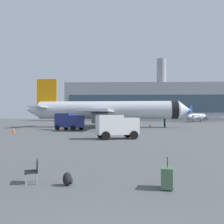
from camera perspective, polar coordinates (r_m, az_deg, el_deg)
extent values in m
cylinder|color=silver|center=(54.73, -0.86, 0.44)|extent=(30.15, 5.20, 3.80)
cone|color=silver|center=(55.63, 15.99, 0.45)|extent=(2.57, 3.72, 3.61)
cone|color=silver|center=(58.64, -17.24, 0.40)|extent=(3.36, 3.57, 3.42)
cylinder|color=black|center=(55.23, 13.76, 0.46)|extent=(1.58, 3.94, 3.88)
cube|color=silver|center=(62.79, -1.10, 0.02)|extent=(5.54, 16.21, 0.36)
cube|color=silver|center=(46.89, -2.98, 0.28)|extent=(5.54, 16.21, 0.36)
cylinder|color=gray|center=(60.29, -1.33, -1.19)|extent=(3.30, 2.35, 2.20)
cylinder|color=gray|center=(49.36, -2.61, -1.28)|extent=(3.30, 2.35, 2.20)
cube|color=orange|center=(57.75, -14.36, 3.98)|extent=(4.41, 0.57, 6.40)
cube|color=silver|center=(60.78, -13.84, 0.91)|extent=(2.88, 6.12, 0.24)
cube|color=silver|center=(54.74, -15.94, 1.10)|extent=(2.88, 6.12, 0.24)
cylinder|color=black|center=(54.96, 11.71, -2.46)|extent=(0.36, 0.36, 1.80)
cylinder|color=black|center=(57.35, -2.63, -2.41)|extent=(0.44, 0.44, 1.80)
cylinder|color=black|center=(52.59, -3.28, -2.56)|extent=(0.44, 0.44, 1.80)
cylinder|color=silver|center=(105.38, 18.61, -0.93)|extent=(11.63, 15.79, 2.22)
cone|color=silver|center=(114.46, 20.00, -0.91)|extent=(2.53, 2.34, 2.11)
cone|color=silver|center=(96.15, 16.91, -0.96)|extent=(2.70, 2.67, 2.00)
cylinder|color=black|center=(113.23, 19.82, -0.92)|extent=(2.34, 1.94, 2.26)
cube|color=silver|center=(106.30, 16.10, -1.04)|extent=(9.32, 7.55, 0.21)
cube|color=silver|center=(103.54, 20.99, -1.02)|extent=(9.32, 7.55, 0.21)
cylinder|color=gray|center=(105.82, 16.85, -1.45)|extent=(2.11, 2.27, 1.29)
cylinder|color=gray|center=(103.93, 20.21, -1.45)|extent=(2.11, 2.27, 1.29)
cube|color=#193899|center=(97.88, 17.25, 0.28)|extent=(1.61, 2.25, 3.74)
cube|color=silver|center=(98.20, 16.16, -0.76)|extent=(3.76, 3.22, 0.14)
cube|color=silver|center=(97.01, 18.24, -0.75)|extent=(3.76, 3.22, 0.14)
cylinder|color=black|center=(112.12, 19.66, -1.75)|extent=(0.21, 0.21, 1.05)
cylinder|color=black|center=(104.71, 17.69, -1.84)|extent=(0.26, 0.26, 1.05)
cylinder|color=black|center=(103.88, 19.16, -1.84)|extent=(0.26, 0.26, 1.05)
cube|color=navy|center=(43.50, -7.91, -2.11)|extent=(2.50, 2.72, 2.04)
cube|color=#1E232D|center=(43.07, -7.15, -1.49)|extent=(0.97, 1.80, 0.84)
cube|color=navy|center=(44.97, -10.36, -1.83)|extent=(3.78, 3.38, 2.40)
cylinder|color=black|center=(44.39, -6.90, -3.46)|extent=(0.90, 0.60, 0.90)
cylinder|color=black|center=(42.55, -8.71, -3.58)|extent=(0.90, 0.60, 0.90)
cylinder|color=black|center=(46.43, -10.28, -3.34)|extent=(0.90, 0.60, 0.90)
cylinder|color=black|center=(44.67, -12.14, -3.43)|extent=(0.90, 0.60, 0.90)
cube|color=white|center=(27.97, 3.80, -3.13)|extent=(2.27, 2.43, 1.78)
cube|color=#1E232D|center=(28.21, 5.24, -2.25)|extent=(0.60, 1.75, 0.74)
cube|color=white|center=(27.33, -0.57, -2.86)|extent=(3.11, 2.68, 2.10)
cylinder|color=black|center=(29.09, 3.54, -4.89)|extent=(0.93, 0.47, 0.90)
cylinder|color=black|center=(27.11, 4.97, -5.19)|extent=(0.93, 0.47, 0.90)
cylinder|color=black|center=(28.26, -2.41, -5.01)|extent=(0.93, 0.47, 0.90)
cylinder|color=black|center=(26.22, -1.39, -5.34)|extent=(0.93, 0.47, 0.90)
cube|color=#F2590C|center=(43.75, -11.15, -4.06)|extent=(0.44, 0.44, 0.04)
cone|color=#F2590C|center=(43.73, -11.15, -3.64)|extent=(0.36, 0.36, 0.60)
cylinder|color=white|center=(43.73, -11.15, -3.60)|extent=(0.23, 0.23, 0.10)
cube|color=#F2590C|center=(59.81, 8.60, -3.18)|extent=(0.44, 0.44, 0.04)
cone|color=#F2590C|center=(59.79, 8.60, -2.84)|extent=(0.36, 0.36, 0.66)
cylinder|color=white|center=(59.79, 8.60, -2.81)|extent=(0.23, 0.23, 0.10)
cube|color=#F2590C|center=(55.28, 8.53, -3.37)|extent=(0.44, 0.44, 0.04)
cone|color=#F2590C|center=(55.26, 8.53, -2.94)|extent=(0.36, 0.36, 0.80)
cylinder|color=white|center=(55.26, 8.53, -2.90)|extent=(0.23, 0.23, 0.10)
cube|color=#F2590C|center=(39.07, -21.14, -4.42)|extent=(0.44, 0.44, 0.04)
cone|color=#F2590C|center=(39.04, -21.13, -3.82)|extent=(0.36, 0.36, 0.77)
cylinder|color=white|center=(39.04, -21.13, -3.77)|extent=(0.23, 0.23, 0.10)
cube|color=#476B4C|center=(9.30, 12.32, -14.13)|extent=(0.54, 0.72, 0.70)
cylinder|color=black|center=(9.19, 12.31, -10.91)|extent=(0.02, 0.02, 0.36)
cylinder|color=black|center=(9.60, 12.41, -15.85)|extent=(0.08, 0.05, 0.08)
cylinder|color=black|center=(9.17, 12.24, -16.58)|extent=(0.08, 0.05, 0.08)
ellipsoid|color=black|center=(9.66, -10.00, -14.54)|extent=(0.32, 0.40, 0.48)
ellipsoid|color=black|center=(9.65, -9.16, -14.99)|extent=(0.12, 0.28, 0.24)
cube|color=black|center=(10.19, -17.64, -12.62)|extent=(0.61, 0.61, 0.06)
cube|color=black|center=(10.15, -16.43, -11.41)|extent=(0.20, 0.47, 0.40)
cylinder|color=#999EA5|center=(10.06, -18.78, -14.07)|extent=(0.04, 0.04, 0.44)
cylinder|color=#999EA5|center=(10.43, -18.72, -13.58)|extent=(0.04, 0.04, 0.44)
cylinder|color=#999EA5|center=(10.06, -16.52, -14.08)|extent=(0.04, 0.04, 0.44)
cylinder|color=#999EA5|center=(10.43, -16.55, -13.59)|extent=(0.04, 0.04, 0.44)
cube|color=gray|center=(122.98, 9.82, 2.12)|extent=(84.22, 16.39, 17.43)
cube|color=#334756|center=(114.79, 10.39, 1.89)|extent=(80.00, 0.10, 7.85)
cylinder|color=gray|center=(124.98, 11.01, 8.87)|extent=(4.40, 4.40, 12.00)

